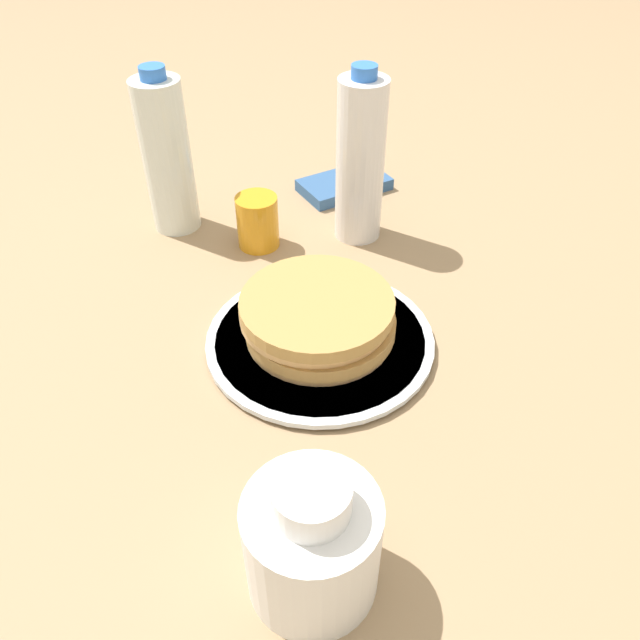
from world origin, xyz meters
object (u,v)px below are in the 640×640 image
at_px(water_bottle_mid, 167,156).
at_px(juice_glass, 258,222).
at_px(water_bottle_near, 360,161).
at_px(pancake_stack, 318,317).
at_px(plate, 320,340).
at_px(cream_jug, 312,542).

bearing_deg(water_bottle_mid, juice_glass, -31.03).
bearing_deg(water_bottle_near, water_bottle_mid, 166.68).
height_order(juice_glass, water_bottle_near, water_bottle_near).
bearing_deg(water_bottle_mid, water_bottle_near, -13.32).
distance_m(pancake_stack, juice_glass, 0.24).
height_order(plate, pancake_stack, pancake_stack).
xyz_separation_m(pancake_stack, water_bottle_mid, (-0.18, 0.31, 0.07)).
xyz_separation_m(plate, water_bottle_near, (0.09, 0.25, 0.12)).
distance_m(pancake_stack, water_bottle_mid, 0.37).
bearing_deg(water_bottle_near, cream_jug, -104.79).
xyz_separation_m(plate, pancake_stack, (-0.00, -0.00, 0.04)).
height_order(pancake_stack, water_bottle_mid, water_bottle_mid).
relative_size(pancake_stack, water_bottle_mid, 0.80).
xyz_separation_m(cream_jug, water_bottle_mid, (-0.13, 0.61, 0.06)).
xyz_separation_m(pancake_stack, water_bottle_near, (0.10, 0.25, 0.08)).
bearing_deg(cream_jug, water_bottle_mid, 102.40).
distance_m(plate, water_bottle_near, 0.29).
height_order(juice_glass, cream_jug, cream_jug).
height_order(pancake_stack, water_bottle_near, water_bottle_near).
height_order(cream_jug, water_bottle_near, water_bottle_near).
xyz_separation_m(juice_glass, water_bottle_near, (0.15, 0.01, 0.08)).
relative_size(plate, cream_jug, 2.05).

